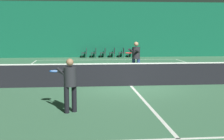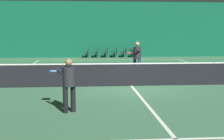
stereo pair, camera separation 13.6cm
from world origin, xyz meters
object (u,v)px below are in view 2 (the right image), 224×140
at_px(tennis_net, 131,74).
at_px(courtside_chair_1, 97,52).
at_px(player_near, 68,81).
at_px(courtside_chair_0, 87,52).
at_px(courtside_chair_5, 134,52).
at_px(player_far, 137,56).
at_px(courtside_chair_2, 106,52).
at_px(courtside_chair_4, 124,52).
at_px(courtside_chair_3, 115,52).

xyz_separation_m(tennis_net, courtside_chair_1, (-0.96, 13.90, -0.03)).
bearing_deg(tennis_net, player_near, -120.49).
distance_m(courtside_chair_0, courtside_chair_5, 3.96).
height_order(tennis_net, player_far, player_far).
height_order(tennis_net, player_near, player_near).
bearing_deg(courtside_chair_5, courtside_chair_2, -90.00).
relative_size(courtside_chair_1, courtside_chair_4, 1.00).
bearing_deg(courtside_chair_2, courtside_chair_1, -90.00).
bearing_deg(tennis_net, courtside_chair_3, 87.44).
bearing_deg(player_far, courtside_chair_5, -156.48).
distance_m(courtside_chair_0, courtside_chair_2, 1.58).
distance_m(player_far, courtside_chair_5, 10.94).
bearing_deg(courtside_chair_0, player_far, 12.87).
distance_m(courtside_chair_0, courtside_chair_4, 3.17).
xyz_separation_m(courtside_chair_0, courtside_chair_1, (0.79, 0.00, 0.00)).
bearing_deg(courtside_chair_4, player_near, -11.86).
bearing_deg(courtside_chair_0, courtside_chair_2, 90.00).
bearing_deg(courtside_chair_0, tennis_net, 7.19).
relative_size(tennis_net, courtside_chair_3, 14.29).
bearing_deg(courtside_chair_1, tennis_net, 3.96).
bearing_deg(player_near, tennis_net, -60.97).
distance_m(player_far, courtside_chair_0, 11.12).
relative_size(tennis_net, courtside_chair_0, 14.29).
distance_m(courtside_chair_1, courtside_chair_4, 2.37).
xyz_separation_m(courtside_chair_2, courtside_chair_3, (0.79, 0.00, 0.00)).
xyz_separation_m(courtside_chair_0, courtside_chair_3, (2.37, 0.00, 0.00)).
distance_m(tennis_net, courtside_chair_2, 13.91).
xyz_separation_m(player_near, courtside_chair_0, (0.59, 17.88, -0.39)).
bearing_deg(courtside_chair_5, player_far, -7.80).
bearing_deg(player_near, player_far, -53.95).
distance_m(player_near, courtside_chair_5, 18.45).
height_order(tennis_net, courtside_chair_0, tennis_net).
distance_m(courtside_chair_2, courtside_chair_3, 0.79).
bearing_deg(courtside_chair_3, courtside_chair_5, 90.00).
relative_size(player_far, courtside_chair_3, 2.03).
bearing_deg(courtside_chair_2, courtside_chair_3, 90.00).
relative_size(player_near, courtside_chair_2, 1.78).
bearing_deg(courtside_chair_2, courtside_chair_0, -90.00).
distance_m(tennis_net, courtside_chair_4, 13.98).
relative_size(courtside_chair_1, courtside_chair_3, 1.00).
relative_size(courtside_chair_3, courtside_chair_5, 1.00).
bearing_deg(player_near, courtside_chair_4, -42.34).
xyz_separation_m(player_far, courtside_chair_0, (-2.47, 10.83, -0.51)).
distance_m(courtside_chair_2, courtside_chair_4, 1.58).
xyz_separation_m(player_far, courtside_chair_4, (0.69, 10.83, -0.51)).
distance_m(courtside_chair_0, courtside_chair_1, 0.79).
xyz_separation_m(courtside_chair_3, courtside_chair_5, (1.58, 0.00, 0.00)).
bearing_deg(courtside_chair_5, courtside_chair_4, -90.00).
distance_m(tennis_net, courtside_chair_3, 13.92).
distance_m(courtside_chair_1, courtside_chair_2, 0.79).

